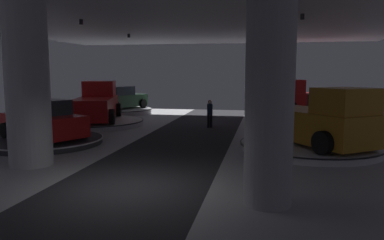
{
  "coord_description": "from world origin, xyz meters",
  "views": [
    {
      "loc": [
        3.61,
        -9.58,
        3.16
      ],
      "look_at": [
        1.0,
        4.08,
        1.4
      ],
      "focal_mm": 35.47,
      "sensor_mm": 36.0,
      "label": 1
    }
  ],
  "objects_px": {
    "display_platform_deep_right": "(315,114)",
    "pickup_truck_mid_right": "(317,121)",
    "column_right": "(270,90)",
    "display_platform_mid_right": "(310,146)",
    "display_car_deep_left": "(120,99)",
    "pickup_truck_far_left": "(96,104)",
    "display_platform_deep_left": "(121,111)",
    "pickup_truck_deep_right": "(311,99)",
    "display_platform_far_left": "(96,122)",
    "display_car_far_right": "(323,112)",
    "column_left": "(27,84)",
    "display_car_mid_left": "(44,121)",
    "visitor_walking_near": "(210,112)",
    "display_platform_mid_left": "(44,141)",
    "display_platform_far_right": "(323,129)"
  },
  "relations": [
    {
      "from": "display_car_far_right",
      "to": "display_car_deep_left",
      "type": "height_order",
      "value": "display_car_deep_left"
    },
    {
      "from": "display_car_mid_left",
      "to": "display_car_deep_left",
      "type": "xyz_separation_m",
      "value": [
        -1.35,
        12.49,
        0.11
      ]
    },
    {
      "from": "column_right",
      "to": "pickup_truck_deep_right",
      "type": "xyz_separation_m",
      "value": [
        3.17,
        19.31,
        -1.5
      ]
    },
    {
      "from": "display_platform_far_right",
      "to": "display_car_deep_left",
      "type": "height_order",
      "value": "display_car_deep_left"
    },
    {
      "from": "column_right",
      "to": "display_platform_far_left",
      "type": "xyz_separation_m",
      "value": [
        -10.03,
        12.08,
        -2.59
      ]
    },
    {
      "from": "column_left",
      "to": "pickup_truck_mid_right",
      "type": "distance_m",
      "value": 10.77
    },
    {
      "from": "display_platform_deep_right",
      "to": "display_car_mid_left",
      "type": "height_order",
      "value": "display_car_mid_left"
    },
    {
      "from": "display_car_deep_left",
      "to": "pickup_truck_far_left",
      "type": "bearing_deg",
      "value": -82.21
    },
    {
      "from": "column_right",
      "to": "display_platform_mid_right",
      "type": "distance_m",
      "value": 7.45
    },
    {
      "from": "pickup_truck_deep_right",
      "to": "display_platform_far_left",
      "type": "distance_m",
      "value": 15.09
    },
    {
      "from": "visitor_walking_near",
      "to": "display_platform_mid_left",
      "type": "bearing_deg",
      "value": -135.69
    },
    {
      "from": "display_car_mid_left",
      "to": "display_car_deep_left",
      "type": "relative_size",
      "value": 1.0
    },
    {
      "from": "column_right",
      "to": "display_platform_deep_left",
      "type": "bearing_deg",
      "value": 120.65
    },
    {
      "from": "display_platform_mid_right",
      "to": "pickup_truck_mid_right",
      "type": "height_order",
      "value": "pickup_truck_mid_right"
    },
    {
      "from": "pickup_truck_deep_right",
      "to": "display_car_mid_left",
      "type": "bearing_deg",
      "value": -133.61
    },
    {
      "from": "column_right",
      "to": "pickup_truck_mid_right",
      "type": "relative_size",
      "value": 1.0
    },
    {
      "from": "display_platform_far_left",
      "to": "pickup_truck_far_left",
      "type": "bearing_deg",
      "value": 105.94
    },
    {
      "from": "display_platform_far_left",
      "to": "display_platform_mid_left",
      "type": "bearing_deg",
      "value": -86.17
    },
    {
      "from": "display_platform_mid_left",
      "to": "pickup_truck_far_left",
      "type": "bearing_deg",
      "value": 94.43
    },
    {
      "from": "column_right",
      "to": "display_platform_deep_right",
      "type": "relative_size",
      "value": 0.97
    },
    {
      "from": "pickup_truck_mid_right",
      "to": "visitor_walking_near",
      "type": "xyz_separation_m",
      "value": [
        -5.09,
        5.75,
        -0.33
      ]
    },
    {
      "from": "display_platform_mid_left",
      "to": "display_platform_mid_right",
      "type": "distance_m",
      "value": 11.41
    },
    {
      "from": "column_right",
      "to": "display_car_mid_left",
      "type": "bearing_deg",
      "value": 148.3
    },
    {
      "from": "display_car_deep_left",
      "to": "visitor_walking_near",
      "type": "distance_m",
      "value": 9.94
    },
    {
      "from": "display_platform_deep_right",
      "to": "display_platform_deep_left",
      "type": "bearing_deg",
      "value": -176.43
    },
    {
      "from": "display_car_far_right",
      "to": "pickup_truck_mid_right",
      "type": "bearing_deg",
      "value": -100.85
    },
    {
      "from": "display_car_far_right",
      "to": "display_platform_far_left",
      "type": "bearing_deg",
      "value": 179.12
    },
    {
      "from": "display_car_deep_left",
      "to": "display_platform_far_left",
      "type": "bearing_deg",
      "value": -81.8
    },
    {
      "from": "display_platform_mid_right",
      "to": "display_car_deep_left",
      "type": "bearing_deg",
      "value": 137.46
    },
    {
      "from": "visitor_walking_near",
      "to": "display_platform_far_left",
      "type": "bearing_deg",
      "value": -178.58
    },
    {
      "from": "display_platform_deep_right",
      "to": "pickup_truck_mid_right",
      "type": "relative_size",
      "value": 1.03
    },
    {
      "from": "column_left",
      "to": "display_platform_far_left",
      "type": "bearing_deg",
      "value": 102.41
    },
    {
      "from": "display_car_mid_left",
      "to": "display_platform_deep_left",
      "type": "relative_size",
      "value": 0.96
    },
    {
      "from": "pickup_truck_mid_right",
      "to": "display_car_mid_left",
      "type": "bearing_deg",
      "value": -177.13
    },
    {
      "from": "pickup_truck_far_left",
      "to": "visitor_walking_near",
      "type": "height_order",
      "value": "pickup_truck_far_left"
    },
    {
      "from": "display_car_mid_left",
      "to": "visitor_walking_near",
      "type": "xyz_separation_m",
      "value": [
        6.44,
        6.33,
        -0.12
      ]
    },
    {
      "from": "display_car_mid_left",
      "to": "visitor_walking_near",
      "type": "relative_size",
      "value": 2.87
    },
    {
      "from": "display_car_mid_left",
      "to": "visitor_walking_near",
      "type": "bearing_deg",
      "value": 44.49
    },
    {
      "from": "display_platform_mid_right",
      "to": "display_platform_far_left",
      "type": "relative_size",
      "value": 1.0
    },
    {
      "from": "pickup_truck_deep_right",
      "to": "visitor_walking_near",
      "type": "bearing_deg",
      "value": -131.81
    },
    {
      "from": "display_car_mid_left",
      "to": "pickup_truck_far_left",
      "type": "relative_size",
      "value": 0.8
    },
    {
      "from": "display_car_mid_left",
      "to": "pickup_truck_far_left",
      "type": "xyz_separation_m",
      "value": [
        -0.53,
        6.47,
        0.2
      ]
    },
    {
      "from": "display_platform_mid_left",
      "to": "display_car_deep_left",
      "type": "xyz_separation_m",
      "value": [
        -1.32,
        12.48,
        0.99
      ]
    },
    {
      "from": "column_left",
      "to": "display_platform_far_left",
      "type": "distance_m",
      "value": 10.22
    },
    {
      "from": "column_left",
      "to": "display_platform_deep_right",
      "type": "height_order",
      "value": "column_left"
    },
    {
      "from": "column_right",
      "to": "display_platform_far_left",
      "type": "height_order",
      "value": "column_right"
    },
    {
      "from": "pickup_truck_deep_right",
      "to": "display_car_far_right",
      "type": "xyz_separation_m",
      "value": [
        -0.19,
        -7.43,
        -0.18
      ]
    },
    {
      "from": "display_platform_mid_right",
      "to": "visitor_walking_near",
      "type": "height_order",
      "value": "visitor_walking_near"
    },
    {
      "from": "display_platform_mid_left",
      "to": "display_platform_mid_right",
      "type": "xyz_separation_m",
      "value": [
        11.38,
        0.82,
        0.02
      ]
    },
    {
      "from": "column_right",
      "to": "display_platform_deep_right",
      "type": "xyz_separation_m",
      "value": [
        3.49,
        19.34,
        -2.57
      ]
    }
  ]
}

